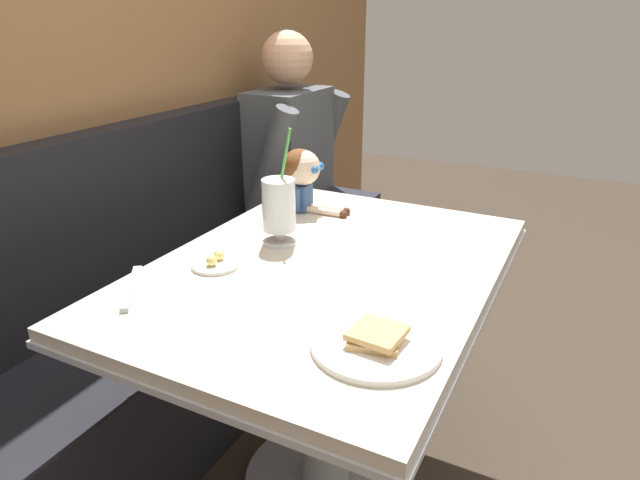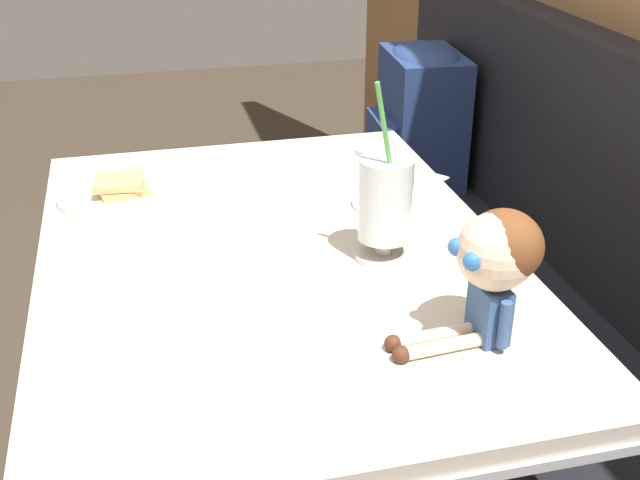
% 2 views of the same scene
% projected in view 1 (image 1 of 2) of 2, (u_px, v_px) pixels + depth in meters
% --- Properties ---
extents(wood_panel_wall, '(4.40, 0.08, 2.40)m').
position_uv_depth(wood_panel_wall, '(55.00, 60.00, 1.60)').
color(wood_panel_wall, olive).
rests_on(wood_panel_wall, ground).
extents(booth_bench, '(2.60, 0.48, 1.00)m').
position_uv_depth(booth_bench, '(154.00, 342.00, 1.83)').
color(booth_bench, black).
rests_on(booth_bench, ground).
extents(diner_table, '(1.11, 0.81, 0.74)m').
position_uv_depth(diner_table, '(326.00, 331.00, 1.48)').
color(diner_table, beige).
rests_on(diner_table, ground).
extents(toast_plate, '(0.25, 0.25, 0.04)m').
position_uv_depth(toast_plate, '(376.00, 342.00, 1.06)').
color(toast_plate, white).
rests_on(toast_plate, diner_table).
extents(milkshake_glass, '(0.10, 0.10, 0.31)m').
position_uv_depth(milkshake_glass, '(279.00, 208.00, 1.50)').
color(milkshake_glass, silver).
rests_on(milkshake_glass, diner_table).
extents(butter_saucer, '(0.12, 0.12, 0.04)m').
position_uv_depth(butter_saucer, '(215.00, 263.00, 1.39)').
color(butter_saucer, white).
rests_on(butter_saucer, diner_table).
extents(butter_knife, '(0.20, 0.16, 0.01)m').
position_uv_depth(butter_knife, '(129.00, 295.00, 1.25)').
color(butter_knife, silver).
rests_on(butter_knife, diner_table).
extents(seated_doll, '(0.12, 0.22, 0.20)m').
position_uv_depth(seated_doll, '(303.00, 171.00, 1.74)').
color(seated_doll, '#385689').
rests_on(seated_doll, diner_table).
extents(diner_patron, '(0.55, 0.48, 0.81)m').
position_uv_depth(diner_patron, '(297.00, 159.00, 2.38)').
color(diner_patron, '#4C5156').
rests_on(diner_patron, booth_bench).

